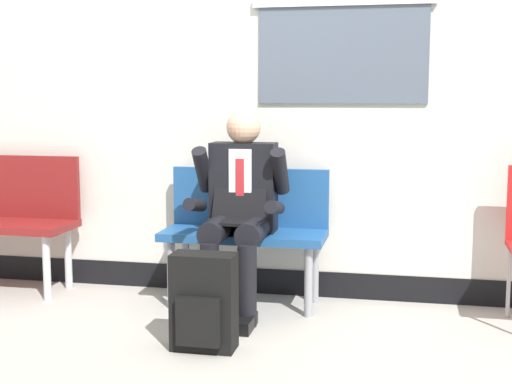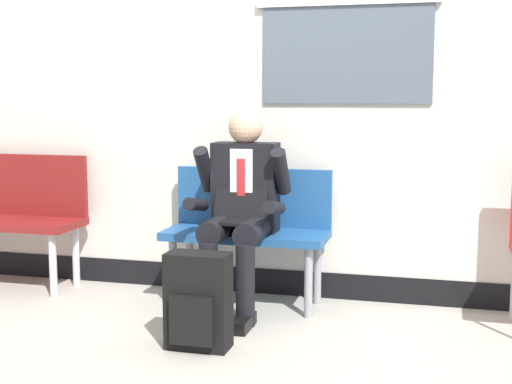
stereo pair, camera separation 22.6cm
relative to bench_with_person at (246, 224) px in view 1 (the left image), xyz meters
The scene contains 5 objects.
ground_plane 0.72m from the bench_with_person, 61.92° to the right, with size 18.00×18.00×0.00m, color #9E9991.
station_wall 1.07m from the bench_with_person, 49.15° to the left, with size 6.23×0.17×3.03m.
bench_with_person is the anchor object (origin of this frame).
person_seated 0.24m from the bench_with_person, 90.00° to the right, with size 0.57×0.70×1.22m.
backpack 0.92m from the bench_with_person, 91.75° to the right, with size 0.33×0.21×0.51m.
Camera 1 is at (0.75, -3.92, 1.32)m, focal length 50.64 mm.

